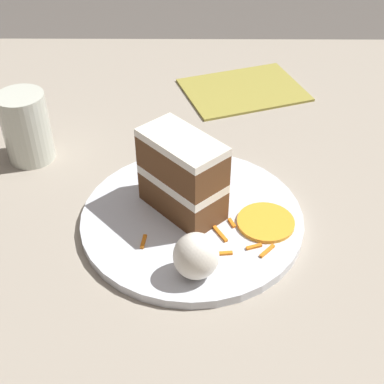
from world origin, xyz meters
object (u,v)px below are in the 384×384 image
(cake_slice, at_px, (182,175))
(orange_garnish, at_px, (266,222))
(drinking_glass, at_px, (27,132))
(menu_card, at_px, (243,90))
(plate, at_px, (192,218))
(cream_dollop, at_px, (196,256))

(cake_slice, distance_m, orange_garnish, 0.11)
(drinking_glass, bearing_deg, menu_card, -147.92)
(plate, distance_m, menu_card, 0.34)
(plate, relative_size, menu_card, 1.38)
(plate, bearing_deg, cake_slice, -47.99)
(orange_garnish, distance_m, menu_card, 0.34)
(plate, height_order, orange_garnish, orange_garnish)
(plate, relative_size, drinking_glass, 2.72)
(cake_slice, bearing_deg, cream_dollop, -124.33)
(orange_garnish, height_order, drinking_glass, drinking_glass)
(drinking_glass, xyz_separation_m, menu_card, (-0.31, -0.19, -0.04))
(orange_garnish, bearing_deg, cream_dollop, 44.20)
(plate, height_order, cream_dollop, cream_dollop)
(cream_dollop, bearing_deg, orange_garnish, -135.80)
(menu_card, bearing_deg, cake_slice, -36.47)
(orange_garnish, bearing_deg, cake_slice, -15.91)
(orange_garnish, xyz_separation_m, drinking_glass, (0.31, -0.15, 0.03))
(orange_garnish, relative_size, menu_card, 0.35)
(plate, xyz_separation_m, orange_garnish, (-0.09, 0.02, 0.01))
(cream_dollop, xyz_separation_m, drinking_glass, (0.23, -0.23, 0.00))
(drinking_glass, relative_size, menu_card, 0.51)
(cake_slice, relative_size, menu_card, 0.58)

